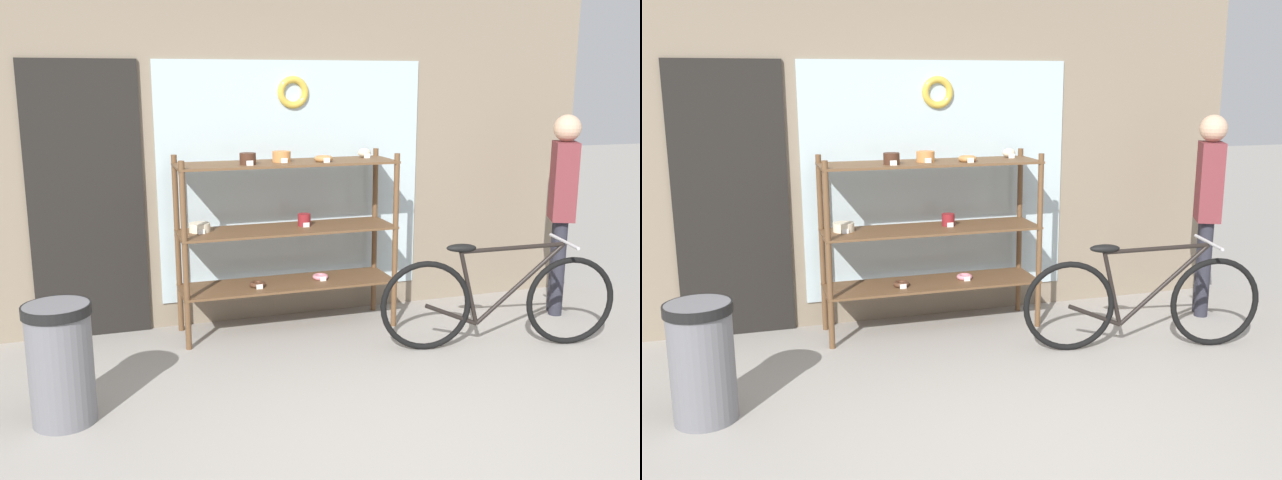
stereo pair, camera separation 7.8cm
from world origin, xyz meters
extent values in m
plane|color=gray|center=(0.00, 0.00, 0.00)|extent=(30.00, 30.00, 0.00)
cube|color=gray|center=(0.00, 2.51, 1.87)|extent=(5.75, 0.08, 3.74)
cube|color=silver|center=(0.20, 2.46, 1.15)|extent=(2.19, 0.02, 1.90)
cube|color=black|center=(-1.41, 2.45, 1.05)|extent=(0.84, 0.03, 2.10)
torus|color=gold|center=(0.20, 2.44, 1.85)|extent=(0.26, 0.06, 0.26)
cylinder|color=brown|center=(-0.77, 1.92, 0.70)|extent=(0.04, 0.04, 1.40)
cylinder|color=brown|center=(0.88, 1.92, 0.70)|extent=(0.04, 0.04, 1.40)
cylinder|color=brown|center=(-0.77, 2.35, 0.70)|extent=(0.04, 0.04, 1.40)
cylinder|color=brown|center=(0.88, 2.35, 0.70)|extent=(0.04, 0.04, 1.40)
cube|color=brown|center=(0.06, 2.13, 0.37)|extent=(1.69, 0.47, 0.02)
cube|color=brown|center=(0.06, 2.13, 0.81)|extent=(1.69, 0.47, 0.02)
cube|color=brown|center=(0.06, 2.13, 1.33)|extent=(1.69, 0.47, 0.02)
torus|color=#4C2D1E|center=(-0.20, 2.09, 0.40)|extent=(0.13, 0.13, 0.04)
cube|color=white|center=(-0.20, 2.02, 0.40)|extent=(0.05, 0.00, 0.04)
torus|color=pink|center=(0.33, 2.15, 0.40)|extent=(0.13, 0.13, 0.04)
cube|color=white|center=(0.33, 2.08, 0.40)|extent=(0.05, 0.00, 0.04)
torus|color=#B27A42|center=(0.33, 2.07, 1.36)|extent=(0.14, 0.14, 0.04)
cube|color=white|center=(0.33, 1.99, 1.35)|extent=(0.05, 0.00, 0.04)
cylinder|color=#C67F42|center=(0.02, 2.15, 1.38)|extent=(0.14, 0.14, 0.08)
cube|color=white|center=(0.02, 2.07, 1.35)|extent=(0.05, 0.00, 0.04)
cylinder|color=maroon|center=(0.21, 2.17, 0.87)|extent=(0.10, 0.10, 0.10)
cube|color=white|center=(0.21, 2.11, 0.84)|extent=(0.05, 0.00, 0.04)
cylinder|color=beige|center=(-0.61, 2.20, 0.85)|extent=(0.16, 0.16, 0.07)
cube|color=white|center=(-0.61, 2.11, 0.84)|extent=(0.05, 0.00, 0.04)
ellipsoid|color=beige|center=(0.74, 2.25, 1.37)|extent=(0.11, 0.09, 0.07)
cube|color=white|center=(0.74, 2.19, 1.35)|extent=(0.05, 0.00, 0.04)
cylinder|color=#422619|center=(-0.26, 2.06, 1.38)|extent=(0.12, 0.12, 0.09)
cube|color=white|center=(-0.26, 1.99, 1.35)|extent=(0.05, 0.00, 0.04)
torus|color=black|center=(0.89, 1.37, 0.34)|extent=(0.67, 0.18, 0.68)
torus|color=black|center=(1.96, 1.14, 0.34)|extent=(0.67, 0.18, 0.68)
cylinder|color=black|center=(1.57, 1.22, 0.48)|extent=(0.65, 0.17, 0.61)
cylinder|color=black|center=(1.51, 1.24, 0.76)|extent=(0.76, 0.19, 0.07)
cylinder|color=black|center=(1.20, 1.30, 0.46)|extent=(0.17, 0.07, 0.56)
cylinder|color=black|center=(1.08, 1.33, 0.26)|extent=(0.39, 0.11, 0.18)
ellipsoid|color=black|center=(1.13, 1.32, 0.77)|extent=(0.23, 0.13, 0.06)
cylinder|color=#B2B2B7|center=(1.88, 1.16, 0.80)|extent=(0.12, 0.45, 0.02)
cylinder|color=#282833|center=(2.35, 1.85, 0.41)|extent=(0.11, 0.11, 0.81)
cylinder|color=#282833|center=(2.30, 1.75, 0.41)|extent=(0.11, 0.11, 0.81)
cube|color=brown|center=(2.33, 1.80, 1.13)|extent=(0.31, 0.37, 0.64)
sphere|color=tan|center=(2.33, 1.80, 1.57)|extent=(0.22, 0.22, 0.22)
cylinder|color=slate|center=(-1.61, 0.99, 0.36)|extent=(0.36, 0.36, 0.71)
cylinder|color=black|center=(-1.61, 0.99, 0.68)|extent=(0.39, 0.39, 0.06)
camera|label=1|loc=(-1.39, -3.10, 1.95)|focal=40.00mm
camera|label=2|loc=(-1.32, -3.13, 1.95)|focal=40.00mm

